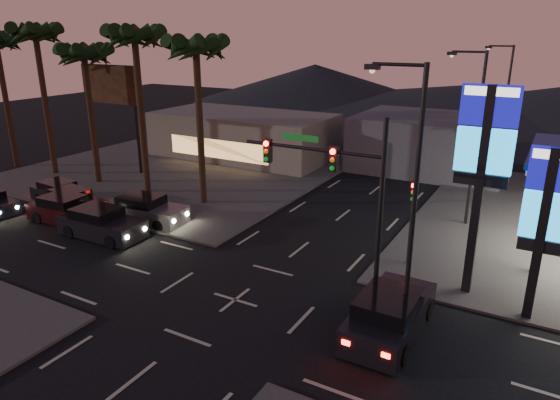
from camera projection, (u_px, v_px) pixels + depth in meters
The scene contains 24 objects.
ground at pixel (235, 300), 21.39m from camera, with size 140.00×140.00×0.00m, color black.
corner_lot_nw at pixel (185, 168), 42.02m from camera, with size 24.00×24.00×0.12m, color #47443F.
pylon_sign_tall at pixel (484, 151), 19.94m from camera, with size 2.20×0.35×9.00m.
pylon_sign_short at pixel (545, 209), 18.51m from camera, with size 1.60×0.35×7.00m.
traffic_signal_mast at pixel (339, 184), 19.62m from camera, with size 6.10×0.39×8.00m.
pedestal_signal at pixel (412, 209), 23.67m from camera, with size 0.32×0.39×4.30m.
streetlight_near at pixel (410, 190), 17.23m from camera, with size 2.14×0.25×10.00m.
streetlight_mid at pixel (473, 130), 27.97m from camera, with size 2.14×0.25×10.00m.
streetlight_far at pixel (503, 101), 39.53m from camera, with size 2.14×0.25×10.00m.
palm_a at pixel (196, 58), 30.41m from camera, with size 4.41×4.41×10.86m.
palm_b at pixel (135, 47), 32.56m from camera, with size 4.41×4.41×11.46m.
palm_c at pixel (85, 62), 35.24m from camera, with size 4.41×4.41×10.26m.
palm_d at pixel (36, 43), 37.15m from camera, with size 4.41×4.41×11.66m.
billboard at pixel (112, 93), 39.64m from camera, with size 6.00×0.30×8.50m.
building_far_west at pixel (243, 135), 45.43m from camera, with size 16.00×8.00×4.00m, color #726B5B.
building_far_mid at pixel (432, 143), 41.23m from camera, with size 12.00×9.00×4.40m, color #4C4C51.
hill_left at pixel (315, 83), 81.61m from camera, with size 40.00×40.00×6.00m, color black.
hill_center at pixel (475, 99), 70.31m from camera, with size 60.00×60.00×4.00m, color black.
car_lane_a_front at pixel (101, 224), 27.80m from camera, with size 5.16×2.30×1.66m.
car_lane_a_mid at pixel (67, 210), 29.97m from camera, with size 5.03×2.32×1.61m.
car_lane_b_front at pixel (146, 210), 29.94m from camera, with size 5.16×2.48×1.64m.
car_lane_b_mid at pixel (60, 193), 33.42m from camera, with size 4.59×2.23×1.45m.
car_lane_b_rear at pixel (73, 202), 31.58m from camera, with size 4.75×2.31×1.50m.
suv_station at pixel (390, 315), 18.77m from camera, with size 2.34×5.26×1.74m.
Camera 1 is at (10.95, -15.53, 10.89)m, focal length 32.00 mm.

